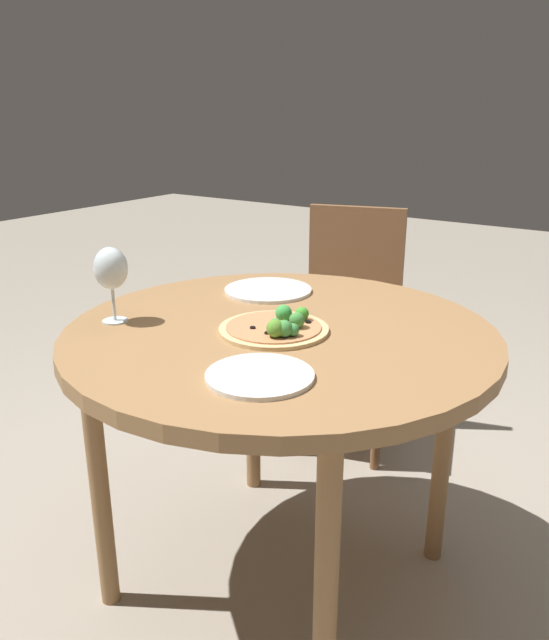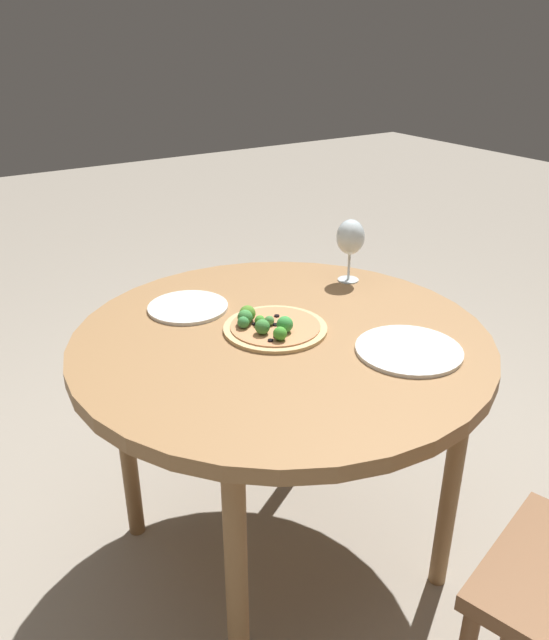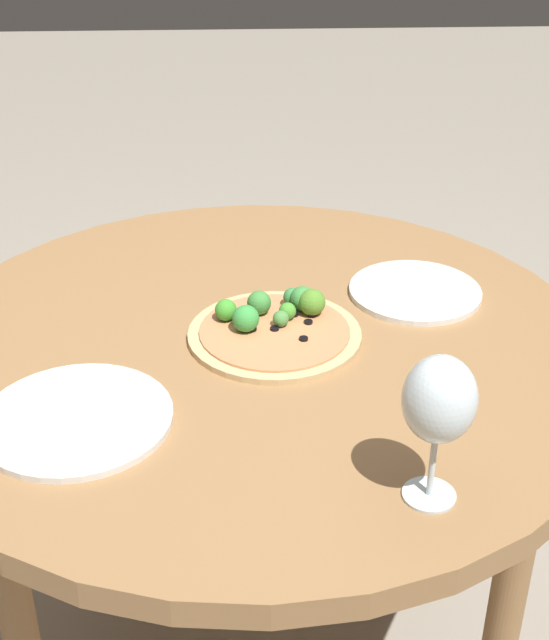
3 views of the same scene
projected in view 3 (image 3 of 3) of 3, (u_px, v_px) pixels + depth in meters
The scene contains 5 objects.
dining_table at pixel (257, 376), 1.43m from camera, with size 1.09×1.09×0.77m.
pizza at pixel (275, 325), 1.40m from camera, with size 0.27×0.27×0.06m.
wine_glass at pixel (439, 402), 1.01m from camera, with size 0.09×0.09×0.20m.
plate_near at pixel (415, 291), 1.52m from camera, with size 0.23×0.23×0.01m.
plate_far at pixel (76, 419), 1.20m from camera, with size 0.26×0.26×0.01m.
Camera 3 is at (0.03, 1.20, 1.49)m, focal length 50.00 mm.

